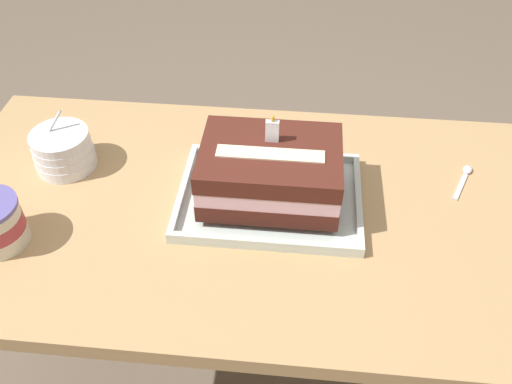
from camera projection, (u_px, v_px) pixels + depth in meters
name	position (u px, v px, depth m)	size (l,w,h in m)	color
ground_plane	(247.00, 383.00, 1.56)	(8.00, 8.00, 0.00)	#6B5B4C
dining_table	(243.00, 243.00, 1.13)	(1.24, 0.66, 0.74)	tan
foil_tray	(270.00, 198.00, 1.06)	(0.36, 0.27, 0.02)	silver
birthday_cake	(270.00, 171.00, 1.01)	(0.26, 0.19, 0.16)	#4B2018
bowl_stack	(63.00, 150.00, 1.11)	(0.13, 0.13, 0.12)	white
serving_spoon_near_tray	(465.00, 175.00, 1.11)	(0.06, 0.11, 0.01)	silver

